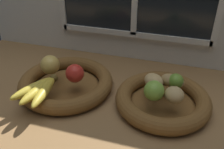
# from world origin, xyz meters

# --- Properties ---
(ground_plane) EXTENTS (1.40, 0.90, 0.03)m
(ground_plane) POSITION_xyz_m (0.00, 0.00, -0.01)
(ground_plane) COLOR olive
(fruit_bowl_left) EXTENTS (0.34, 0.34, 0.05)m
(fruit_bowl_left) POSITION_xyz_m (-0.18, -0.02, 0.02)
(fruit_bowl_left) COLOR brown
(fruit_bowl_left) RESTS_ON ground_plane
(fruit_bowl_right) EXTENTS (0.32, 0.32, 0.05)m
(fruit_bowl_right) POSITION_xyz_m (0.17, -0.02, 0.02)
(fruit_bowl_right) COLOR brown
(fruit_bowl_right) RESTS_ON ground_plane
(apple_red_right) EXTENTS (0.06, 0.06, 0.06)m
(apple_red_right) POSITION_xyz_m (-0.14, -0.03, 0.08)
(apple_red_right) COLOR red
(apple_red_right) RESTS_ON fruit_bowl_left
(apple_golden_left) EXTENTS (0.07, 0.07, 0.07)m
(apple_golden_left) POSITION_xyz_m (-0.24, -0.01, 0.09)
(apple_golden_left) COLOR #DBB756
(apple_golden_left) RESTS_ON fruit_bowl_left
(banana_bunch_front) EXTENTS (0.12, 0.18, 0.03)m
(banana_bunch_front) POSITION_xyz_m (-0.22, -0.14, 0.07)
(banana_bunch_front) COLOR gold
(banana_bunch_front) RESTS_ON fruit_bowl_left
(potato_oblong) EXTENTS (0.09, 0.09, 0.04)m
(potato_oblong) POSITION_xyz_m (0.13, 0.01, 0.07)
(potato_oblong) COLOR tan
(potato_oblong) RESTS_ON fruit_bowl_right
(potato_small) EXTENTS (0.08, 0.08, 0.05)m
(potato_small) POSITION_xyz_m (0.20, -0.05, 0.08)
(potato_small) COLOR tan
(potato_small) RESTS_ON fruit_bowl_right
(potato_back) EXTENTS (0.09, 0.07, 0.04)m
(potato_back) POSITION_xyz_m (0.19, 0.03, 0.07)
(potato_back) COLOR #A38451
(potato_back) RESTS_ON fruit_bowl_right
(lime_near) EXTENTS (0.06, 0.06, 0.06)m
(lime_near) POSITION_xyz_m (0.14, -0.06, 0.08)
(lime_near) COLOR #7AAD3D
(lime_near) RESTS_ON fruit_bowl_right
(lime_far) EXTENTS (0.05, 0.05, 0.05)m
(lime_far) POSITION_xyz_m (0.20, 0.02, 0.08)
(lime_far) COLOR olive
(lime_far) RESTS_ON fruit_bowl_right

